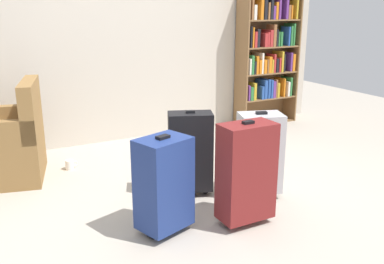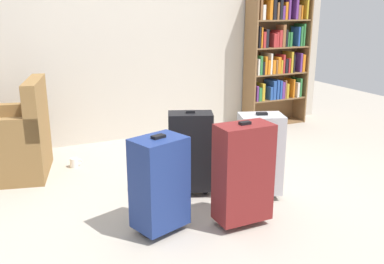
{
  "view_description": "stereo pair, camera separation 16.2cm",
  "coord_description": "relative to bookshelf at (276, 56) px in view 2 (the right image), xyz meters",
  "views": [
    {
      "loc": [
        -1.6,
        -2.82,
        1.54
      ],
      "look_at": [
        -0.05,
        0.13,
        0.55
      ],
      "focal_mm": 40.07,
      "sensor_mm": 36.0,
      "label": 1
    },
    {
      "loc": [
        -1.46,
        -2.89,
        1.54
      ],
      "look_at": [
        -0.05,
        0.13,
        0.55
      ],
      "focal_mm": 40.07,
      "sensor_mm": 36.0,
      "label": 2
    }
  ],
  "objects": [
    {
      "name": "suitcase_navy_blue",
      "position": [
        -2.42,
        -2.08,
        -0.54
      ],
      "size": [
        0.41,
        0.35,
        0.71
      ],
      "color": "navy",
      "rests_on": "ground"
    },
    {
      "name": "ground_plane",
      "position": [
        -1.9,
        -1.74,
        -0.91
      ],
      "size": [
        9.49,
        9.49,
        0.0
      ],
      "primitive_type": "plane",
      "color": "#B2A899"
    },
    {
      "name": "suitcase_black",
      "position": [
        -1.96,
        -1.6,
        -0.53
      ],
      "size": [
        0.41,
        0.32,
        0.73
      ],
      "color": "black",
      "rests_on": "ground"
    },
    {
      "name": "armchair",
      "position": [
        -3.29,
        -0.51,
        -0.59
      ],
      "size": [
        0.85,
        0.85,
        0.9
      ],
      "color": "olive",
      "rests_on": "ground"
    },
    {
      "name": "suitcase_silver",
      "position": [
        -1.47,
        -1.89,
        -0.53
      ],
      "size": [
        0.41,
        0.34,
        0.72
      ],
      "color": "#B7BABF",
      "rests_on": "ground"
    },
    {
      "name": "mug",
      "position": [
        -2.74,
        -0.55,
        -0.86
      ],
      "size": [
        0.12,
        0.08,
        0.1
      ],
      "color": "white",
      "rests_on": "ground"
    },
    {
      "name": "suitcase_dark_red",
      "position": [
        -1.84,
        -2.23,
        -0.51
      ],
      "size": [
        0.39,
        0.22,
        0.78
      ],
      "color": "maroon",
      "rests_on": "ground"
    },
    {
      "name": "bookshelf",
      "position": [
        0.0,
        0.0,
        0.0
      ],
      "size": [
        0.84,
        0.29,
        1.69
      ],
      "color": "brown",
      "rests_on": "ground"
    },
    {
      "name": "back_wall",
      "position": [
        -1.9,
        0.2,
        0.39
      ],
      "size": [
        5.42,
        0.1,
        2.6
      ],
      "primitive_type": "cube",
      "color": "beige",
      "rests_on": "ground"
    }
  ]
}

